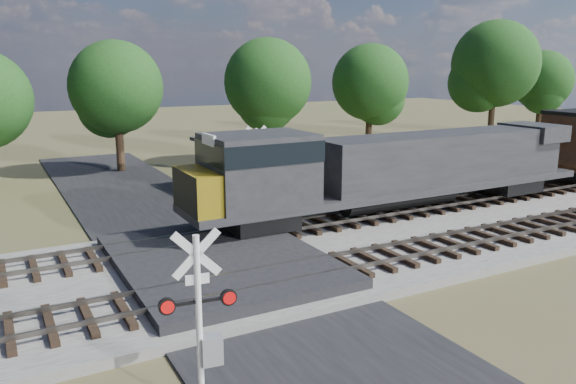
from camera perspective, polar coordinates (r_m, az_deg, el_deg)
ground at (r=20.36m, az=-6.37°, el=-8.48°), size 160.00×160.00×0.00m
ballast_bed at (r=25.89m, az=14.16°, el=-3.76°), size 140.00×10.00×0.30m
road at (r=20.35m, az=-6.37°, el=-8.38°), size 7.00×60.00×0.08m
crossing_panel at (r=20.68m, az=-6.92°, el=-7.22°), size 7.00×9.00×0.62m
track_near at (r=19.89m, az=4.26°, el=-7.69°), size 140.00×2.60×0.33m
track_far at (r=24.02m, az=-2.20°, el=-4.02°), size 140.00×2.60×0.33m
crossing_signal_near at (r=12.42m, az=-8.57°, el=-14.43°), size 1.66×0.39×4.13m
crossing_signal_far at (r=28.31m, az=-3.37°, el=1.55°), size 1.78×0.39×4.42m
equipment_shed at (r=33.75m, az=-4.75°, el=2.90°), size 4.97×4.97×3.10m
treeline at (r=41.12m, az=-7.30°, el=11.43°), size 82.18×10.34×11.40m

